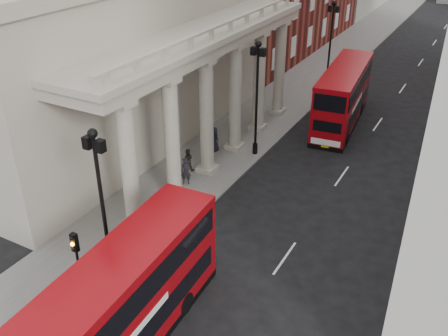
# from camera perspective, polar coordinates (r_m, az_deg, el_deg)

# --- Properties ---
(sidewalk_west) EXTENTS (6.00, 140.00, 0.12)m
(sidewalk_west) POSITION_cam_1_polar(r_m,az_deg,el_deg) (46.17, 6.28, 7.24)
(sidewalk_west) COLOR slate
(sidewalk_west) RESTS_ON ground
(kerb) EXTENTS (0.20, 140.00, 0.14)m
(kerb) POSITION_cam_1_polar(r_m,az_deg,el_deg) (45.21, 9.73, 6.53)
(kerb) COLOR slate
(kerb) RESTS_ON ground
(portico_building) EXTENTS (9.00, 28.00, 12.00)m
(portico_building) POSITION_cam_1_polar(r_m,az_deg,el_deg) (38.15, -11.35, 11.65)
(portico_building) COLOR #A49E8A
(portico_building) RESTS_ON ground
(lamp_post_south) EXTENTS (1.05, 0.44, 8.32)m
(lamp_post_south) POSITION_cam_1_polar(r_m,az_deg,el_deg) (22.94, -13.79, -3.66)
(lamp_post_south) COLOR black
(lamp_post_south) RESTS_ON sidewalk_west
(lamp_post_mid) EXTENTS (1.05, 0.44, 8.32)m
(lamp_post_mid) POSITION_cam_1_polar(r_m,az_deg,el_deg) (34.98, 3.78, 8.70)
(lamp_post_mid) COLOR black
(lamp_post_mid) RESTS_ON sidewalk_west
(lamp_post_north) EXTENTS (1.05, 0.44, 8.32)m
(lamp_post_north) POSITION_cam_1_polar(r_m,az_deg,el_deg) (49.33, 12.08, 14.13)
(lamp_post_north) COLOR black
(lamp_post_north) RESTS_ON sidewalk_west
(traffic_light) EXTENTS (0.28, 0.33, 4.30)m
(traffic_light) POSITION_cam_1_polar(r_m,az_deg,el_deg) (22.77, -16.43, -9.92)
(traffic_light) COLOR black
(traffic_light) RESTS_ON sidewalk_west
(crowd_barriers) EXTENTS (0.50, 18.75, 1.10)m
(crowd_barriers) POSITION_cam_1_polar(r_m,az_deg,el_deg) (24.36, -14.96, -14.23)
(crowd_barriers) COLOR gray
(crowd_barriers) RESTS_ON sidewalk_west
(bus_near) EXTENTS (3.17, 11.00, 4.70)m
(bus_near) POSITION_cam_1_polar(r_m,az_deg,el_deg) (21.37, -11.03, -14.43)
(bus_near) COLOR maroon
(bus_near) RESTS_ON ground
(bus_far) EXTENTS (3.80, 11.36, 4.81)m
(bus_far) POSITION_cam_1_polar(r_m,az_deg,el_deg) (42.27, 13.45, 8.11)
(bus_far) COLOR #97060D
(bus_far) RESTS_ON ground
(pedestrian_a) EXTENTS (0.79, 0.69, 1.83)m
(pedestrian_a) POSITION_cam_1_polar(r_m,az_deg,el_deg) (32.63, -4.37, -0.39)
(pedestrian_a) COLOR #222227
(pedestrian_a) RESTS_ON sidewalk_west
(pedestrian_b) EXTENTS (1.00, 0.93, 1.63)m
(pedestrian_b) POSITION_cam_1_polar(r_m,az_deg,el_deg) (34.24, -4.19, 0.93)
(pedestrian_b) COLOR black
(pedestrian_b) RESTS_ON sidewalk_west
(pedestrian_c) EXTENTS (1.00, 0.75, 1.87)m
(pedestrian_c) POSITION_cam_1_polar(r_m,az_deg,el_deg) (36.82, -1.14, 3.31)
(pedestrian_c) COLOR black
(pedestrian_c) RESTS_ON sidewalk_west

